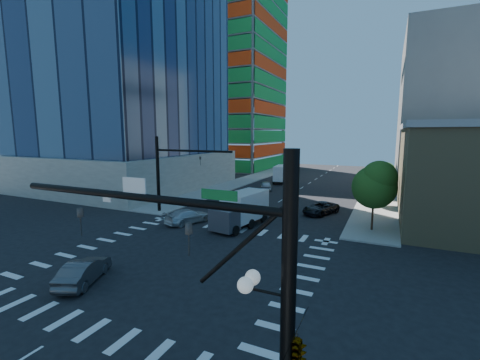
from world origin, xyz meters
The scene contains 16 objects.
ground centered at (0.00, 0.00, 0.00)m, with size 160.00×160.00×0.00m, color black.
road_markings centered at (0.00, 0.00, 0.01)m, with size 20.00×20.00×0.01m, color silver.
sidewalk_ne centered at (12.50, 40.00, 0.07)m, with size 5.00×60.00×0.15m, color gray.
sidewalk_nw centered at (-12.50, 40.00, 0.07)m, with size 5.00×60.00×0.15m, color gray.
construction_building centered at (-27.41, 61.93, 24.61)m, with size 25.16×34.50×70.60m.
bg_building_ne centered at (27.00, 55.00, 14.00)m, with size 24.00×30.00×28.00m, color slate.
signal_mast_se centered at (10.60, -11.50, 5.01)m, with size 10.51×2.48×9.00m.
signal_mast_nw centered at (-10.00, 11.50, 5.49)m, with size 10.20×0.40×9.00m.
tree_south centered at (12.63, 13.90, 4.69)m, with size 4.16×4.16×6.82m.
tree_north centered at (12.93, 25.90, 3.99)m, with size 3.54×3.52×5.78m.
car_nb_far centered at (6.63, 18.74, 0.72)m, with size 2.37×5.15×1.43m, color black.
car_sb_near centered at (-5.48, 8.79, 0.74)m, with size 2.09×5.13×1.49m, color silver.
car_sb_mid centered at (-4.95, 31.13, 0.80)m, with size 1.89×4.71×1.60m, color #B7BABF.
car_sb_cross centered at (-3.69, -5.58, 0.76)m, with size 1.61×4.63×1.53m, color #444549.
box_truck_near centered at (0.16, 9.73, 1.54)m, with size 3.85×7.01×3.49m.
box_truck_far centered at (-4.85, 40.47, 1.50)m, with size 3.57×6.78×3.40m.
Camera 1 is at (13.63, -19.01, 9.51)m, focal length 24.00 mm.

